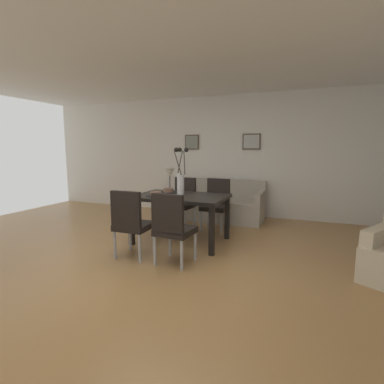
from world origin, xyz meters
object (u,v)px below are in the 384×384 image
object	(u,v)px
bowl_near_left	(156,194)
framed_picture_left	(192,142)
dining_chair_near_left	(131,221)
dining_chair_far_right	(216,202)
dining_table	(181,201)
table_lamp	(170,175)
dining_chair_far_left	(172,225)
framed_picture_center	(251,142)
centerpiece_vase	(181,177)
dining_chair_near_right	(183,200)
side_table	(170,203)
bowl_near_right	(168,190)
sofa	(220,206)

from	to	relation	value
bowl_near_left	framed_picture_left	bearing A→B (deg)	98.57
dining_chair_near_left	dining_chair_far_right	xyz separation A→B (m)	(0.64, 1.76, 0.00)
dining_table	table_lamp	size ratio (longest dim) A/B	2.75
dining_chair_far_left	framed_picture_center	xyz separation A→B (m)	(0.39, 3.08, 1.09)
dining_chair_far_right	dining_chair_far_left	bearing A→B (deg)	-91.06
centerpiece_vase	bowl_near_left	size ratio (longest dim) A/B	4.32
dining_chair_near_right	side_table	xyz separation A→B (m)	(-0.67, 0.85, -0.25)
centerpiece_vase	bowl_near_right	distance (m)	0.45
dining_table	bowl_near_left	xyz separation A→B (m)	(-0.32, -0.21, 0.13)
framed_picture_left	framed_picture_center	world-z (taller)	same
dining_chair_far_left	dining_chair_near_left	bearing A→B (deg)	178.70
centerpiece_vase	bowl_near_right	xyz separation A→B (m)	(-0.32, 0.21, -0.24)
sofa	framed_picture_left	distance (m)	1.63
dining_chair_near_left	dining_chair_far_left	world-z (taller)	same
bowl_near_right	side_table	distance (m)	1.72
dining_chair_far_right	centerpiece_vase	world-z (taller)	centerpiece_vase
bowl_near_right	sofa	bearing A→B (deg)	72.85
centerpiece_vase	table_lamp	distance (m)	1.98
dining_table	sofa	bearing A→B (deg)	85.16
centerpiece_vase	bowl_near_left	world-z (taller)	centerpiece_vase
bowl_near_left	bowl_near_right	xyz separation A→B (m)	(0.00, 0.42, 0.00)
dining_chair_near_left	side_table	bearing A→B (deg)	104.74
sofa	side_table	world-z (taller)	sofa
table_lamp	side_table	bearing A→B (deg)	0.00
centerpiece_vase	side_table	xyz separation A→B (m)	(-1.01, 1.70, -0.76)
dining_chair_far_left	framed_picture_left	distance (m)	3.41
bowl_near_right	framed_picture_center	xyz separation A→B (m)	(0.99, 1.97, 0.82)
sofa	framed_picture_center	distance (m)	1.51
dining_chair_far_right	table_lamp	distance (m)	1.60
dining_chair_far_left	centerpiece_vase	world-z (taller)	centerpiece_vase
dining_table	sofa	size ratio (longest dim) A/B	0.79
dining_chair_near_right	dining_chair_far_left	size ratio (longest dim) A/B	1.00
dining_chair_near_right	sofa	size ratio (longest dim) A/B	0.52
bowl_near_left	side_table	distance (m)	2.10
bowl_near_left	table_lamp	bearing A→B (deg)	109.96
dining_chair_far_left	side_table	bearing A→B (deg)	116.37
dining_chair_far_right	sofa	bearing A→B (deg)	101.72
dining_chair_near_left	table_lamp	world-z (taller)	table_lamp
side_table	framed_picture_left	world-z (taller)	framed_picture_left
dining_chair_near_right	framed_picture_center	world-z (taller)	framed_picture_center
dining_chair_near_left	framed_picture_left	size ratio (longest dim) A/B	2.77
dining_chair_far_right	bowl_near_right	size ratio (longest dim) A/B	5.41
centerpiece_vase	sofa	distance (m)	1.86
dining_chair_far_right	bowl_near_left	xyz separation A→B (m)	(-0.63, -1.08, 0.27)
framed_picture_center	dining_chair_far_left	bearing A→B (deg)	-97.28
sofa	table_lamp	xyz separation A→B (m)	(-1.15, 0.00, 0.61)
centerpiece_vase	framed_picture_left	bearing A→B (deg)	107.25
sofa	framed_picture_center	size ratio (longest dim) A/B	4.74
dining_chair_far_right	bowl_near_left	distance (m)	1.28
table_lamp	dining_chair_far_left	bearing A→B (deg)	-63.63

